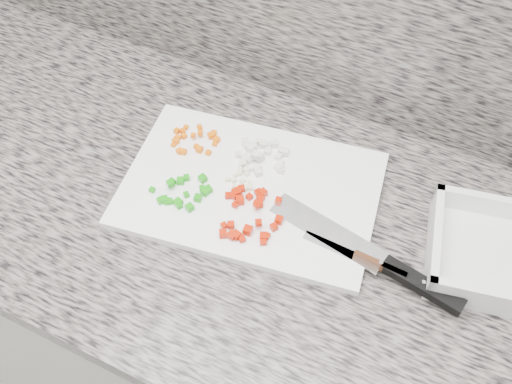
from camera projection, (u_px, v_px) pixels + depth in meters
cabinet at (239, 322)px, 1.34m from camera, size 3.92×0.62×0.86m
countertop at (233, 213)px, 0.98m from camera, size 3.96×0.64×0.04m
cutting_board at (251, 189)px, 0.98m from camera, size 0.47×0.35×0.01m
carrot_pile at (195, 140)px, 1.03m from camera, size 0.09×0.08×0.02m
onion_pile at (261, 155)px, 1.01m from camera, size 0.10×0.09×0.02m
green_pepper_pile at (184, 193)px, 0.96m from camera, size 0.10×0.09×0.02m
red_pepper_pile at (249, 214)px, 0.93m from camera, size 0.11×0.12×0.02m
garlic_pile at (242, 180)px, 0.98m from camera, size 0.05×0.05×0.01m
chef_knife at (388, 266)px, 0.87m from camera, size 0.33×0.10×0.02m
paring_knife at (367, 260)px, 0.88m from camera, size 0.17×0.02×0.02m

